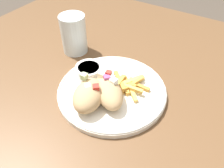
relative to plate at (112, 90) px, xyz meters
name	(u,v)px	position (x,y,z in m)	size (l,w,h in m)	color
table	(100,116)	(-0.04, 0.02, -0.09)	(1.29, 1.29, 0.77)	brown
plate	(112,90)	(0.00, 0.00, 0.00)	(0.30, 0.30, 0.02)	white
pita_sandwich_near	(109,91)	(-0.03, -0.01, 0.03)	(0.14, 0.14, 0.06)	tan
pita_sandwich_far	(89,95)	(-0.07, 0.02, 0.03)	(0.13, 0.11, 0.07)	tan
fries_pile	(126,84)	(0.03, -0.03, 0.01)	(0.12, 0.12, 0.02)	#E5B251
sauce_ramekin	(89,70)	(0.02, 0.09, 0.02)	(0.08, 0.08, 0.03)	white
water_glass	(74,36)	(0.11, 0.22, 0.05)	(0.08, 0.08, 0.13)	silver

